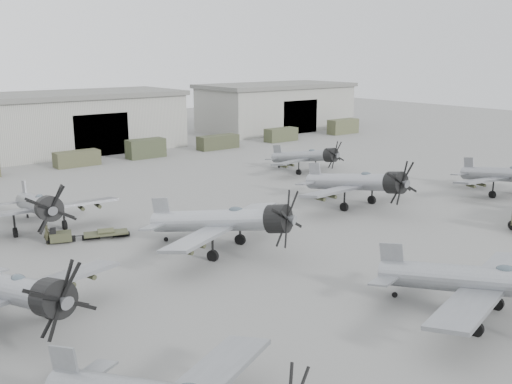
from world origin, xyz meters
TOP-DOWN VIEW (x-y plane):
  - ground at (0.00, 0.00)m, footprint 220.00×220.00m
  - hangar_center at (0.00, 61.96)m, footprint 29.00×14.80m
  - hangar_right at (38.00, 61.96)m, footprint 29.00×14.80m
  - support_truck_3 at (-5.73, 50.00)m, footprint 5.72×2.20m
  - support_truck_4 at (4.18, 50.00)m, footprint 5.39×2.20m
  - support_truck_5 at (16.42, 50.00)m, footprint 6.57×2.20m
  - support_truck_6 at (29.10, 50.00)m, footprint 5.72×2.20m
  - support_truck_7 at (43.90, 50.00)m, footprint 6.13×2.20m
  - aircraft_near_1 at (-4.63, -7.07)m, footprint 12.98×11.68m
  - aircraft_mid_0 at (-25.23, 7.73)m, footprint 12.67×11.40m
  - aircraft_mid_1 at (-9.34, 10.86)m, footprint 13.01×11.81m
  - aircraft_mid_2 at (7.77, 13.48)m, footprint 13.31×11.98m
  - aircraft_mid_3 at (22.94, 7.11)m, footprint 12.25×11.02m
  - aircraft_far_0 at (-18.76, 24.04)m, footprint 12.89×11.60m
  - aircraft_far_1 at (15.00, 28.35)m, footprint 11.25×10.13m
  - tug_trailer at (-17.07, 20.32)m, footprint 5.96×2.97m
  - ground_crew at (-19.23, 21.07)m, footprint 0.47×0.71m

SIDE VIEW (x-z plane):
  - ground at x=0.00m, z-range 0.00..0.00m
  - tug_trailer at x=-17.07m, z-range -0.15..1.04m
  - ground_crew at x=-19.23m, z-range 0.00..1.93m
  - support_truck_3 at x=-5.73m, z-range 0.00..1.97m
  - support_truck_5 at x=16.42m, z-range 0.00..2.09m
  - support_truck_6 at x=29.10m, z-range 0.00..2.18m
  - support_truck_4 at x=4.18m, z-range 0.00..2.62m
  - support_truck_7 at x=43.90m, z-range 0.00..2.63m
  - aircraft_far_1 at x=15.00m, z-range -0.20..4.27m
  - aircraft_mid_3 at x=22.94m, z-range -0.22..4.65m
  - aircraft_mid_0 at x=-25.23m, z-range -0.23..4.81m
  - aircraft_far_0 at x=-18.76m, z-range -0.23..4.90m
  - aircraft_near_1 at x=-4.63m, z-range -0.23..4.94m
  - aircraft_mid_2 at x=7.77m, z-range -0.24..5.09m
  - aircraft_mid_1 at x=-9.34m, z-range -0.24..5.10m
  - hangar_center at x=0.00m, z-range 0.02..8.72m
  - hangar_right at x=38.00m, z-range 0.02..8.72m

